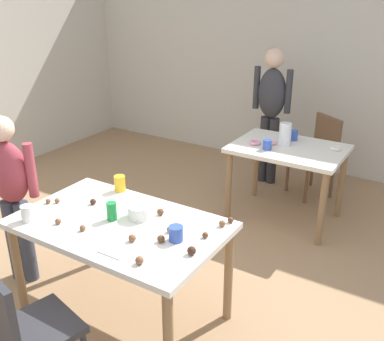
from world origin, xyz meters
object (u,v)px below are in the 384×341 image
dining_table_far (288,158)px  pitcher_far (285,134)px  chair_near_table (23,326)px  dining_table_near (120,234)px  mixing_bowl (140,211)px  person_adult_far (271,105)px  soda_can (112,211)px  chair_far_table (318,151)px  person_girl_near (11,188)px

dining_table_far → pitcher_far: 0.23m
chair_near_table → pitcher_far: bearing=82.3°
dining_table_far → dining_table_near: bearing=-102.1°
chair_near_table → pitcher_far: size_ratio=4.02×
chair_near_table → mixing_bowl: bearing=84.7°
person_adult_far → pitcher_far: (0.44, -0.72, -0.07)m
soda_can → chair_far_table: bearing=78.1°
chair_near_table → mixing_bowl: (0.09, 0.92, 0.30)m
dining_table_far → person_girl_near: person_girl_near is taller
mixing_bowl → soda_can: size_ratio=1.35×
soda_can → person_girl_near: bearing=-175.1°
chair_near_table → soda_can: bearing=93.6°
chair_far_table → person_adult_far: (-0.58, 0.01, 0.43)m
person_girl_near → person_adult_far: size_ratio=0.86×
chair_near_table → person_girl_near: size_ratio=0.65×
chair_near_table → dining_table_far: bearing=81.1°
person_girl_near → pitcher_far: bearing=57.0°
dining_table_near → person_girl_near: 0.97m
person_adult_far → soda_can: (0.02, -2.68, -0.11)m
soda_can → dining_table_far: bearing=76.2°
chair_far_table → person_girl_near: size_ratio=0.65×
person_adult_far → dining_table_near: bearing=-88.4°
dining_table_near → dining_table_far: (0.42, 1.95, -0.02)m
mixing_bowl → soda_can: (-0.14, -0.12, 0.02)m
pitcher_far → dining_table_far: bearing=-21.2°
chair_far_table → person_girl_near: bearing=-118.1°
dining_table_near → dining_table_far: size_ratio=1.32×
person_girl_near → soda_can: bearing=4.9°
dining_table_far → mixing_bowl: bearing=-100.6°
dining_table_far → chair_near_table: size_ratio=1.19×
person_adult_far → chair_far_table: bearing=-1.3°
chair_near_table → chair_far_table: same height
chair_far_table → person_girl_near: person_girl_near is taller
chair_far_table → mixing_bowl: chair_far_table is taller
dining_table_far → person_adult_far: 0.93m
person_adult_far → pitcher_far: bearing=-58.4°
dining_table_near → person_girl_near: (-0.96, -0.07, 0.12)m
dining_table_near → person_girl_near: person_girl_near is taller
dining_table_near → pitcher_far: size_ratio=6.30×
chair_near_table → person_adult_far: bearing=91.1°
person_girl_near → person_adult_far: 2.90m
chair_far_table → soda_can: (-0.56, -2.67, 0.31)m
dining_table_far → pitcher_far: (-0.05, 0.02, 0.22)m
dining_table_far → pitcher_far: size_ratio=4.77×
chair_near_table → pitcher_far: pitcher_far is taller
chair_far_table → person_adult_far: person_adult_far is taller
person_girl_near → soda_can: (0.90, 0.08, 0.03)m
dining_table_far → pitcher_far: pitcher_far is taller
chair_near_table → person_adult_far: person_adult_far is taller
chair_near_table → soda_can: 0.86m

